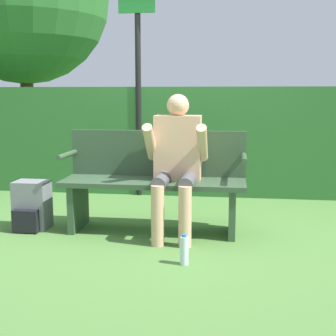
% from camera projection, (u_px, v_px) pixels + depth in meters
% --- Properties ---
extents(ground_plane, '(40.00, 40.00, 0.00)m').
position_uv_depth(ground_plane, '(154.00, 231.00, 4.37)').
color(ground_plane, '#4C7A38').
extents(hedge_back, '(12.00, 0.54, 1.35)m').
position_uv_depth(hedge_back, '(177.00, 140.00, 6.04)').
color(hedge_back, '#2D662D').
rests_on(hedge_back, ground).
extents(park_bench, '(1.69, 0.51, 0.92)m').
position_uv_depth(park_bench, '(155.00, 180.00, 4.36)').
color(park_bench, '#334C33').
rests_on(park_bench, ground).
extents(person_seated, '(0.55, 0.63, 1.27)m').
position_uv_depth(person_seated, '(176.00, 157.00, 4.18)').
color(person_seated, '#DBA884').
rests_on(person_seated, ground).
extents(backpack, '(0.31, 0.32, 0.46)m').
position_uv_depth(backpack, '(32.00, 206.00, 4.42)').
color(backpack, slate).
rests_on(backpack, ground).
extents(water_bottle, '(0.06, 0.06, 0.23)m').
position_uv_depth(water_bottle, '(184.00, 250.00, 3.50)').
color(water_bottle, silver).
rests_on(water_bottle, ground).
extents(signpost, '(0.44, 0.09, 2.48)m').
position_uv_depth(signpost, '(138.00, 82.00, 5.71)').
color(signpost, black).
rests_on(signpost, ground).
extents(parked_car, '(3.03, 4.54, 1.28)m').
position_uv_depth(parked_car, '(306.00, 114.00, 15.18)').
color(parked_car, '#2D4784').
rests_on(parked_car, ground).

